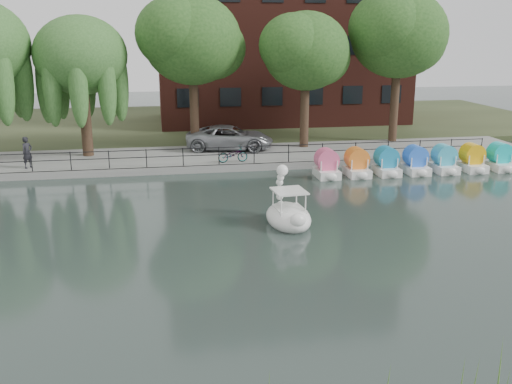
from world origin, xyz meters
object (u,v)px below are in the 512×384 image
object	(u,v)px
pedestrian	(27,150)
swan_boat	(288,212)
minivan	(230,136)
bicycle	(233,154)

from	to	relation	value
pedestrian	swan_boat	world-z (taller)	pedestrian
pedestrian	minivan	bearing A→B (deg)	-34.06
bicycle	pedestrian	xyz separation A→B (m)	(-11.19, 0.46, 0.49)
bicycle	pedestrian	bearing A→B (deg)	80.79
pedestrian	bicycle	bearing A→B (deg)	-52.20
minivan	bicycle	xyz separation A→B (m)	(-0.30, -3.71, -0.37)
bicycle	swan_boat	size ratio (longest dim) A/B	0.60
pedestrian	swan_boat	size ratio (longest dim) A/B	0.69
pedestrian	swan_boat	xyz separation A→B (m)	(12.10, -10.58, -0.88)
minivan	bicycle	distance (m)	3.74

